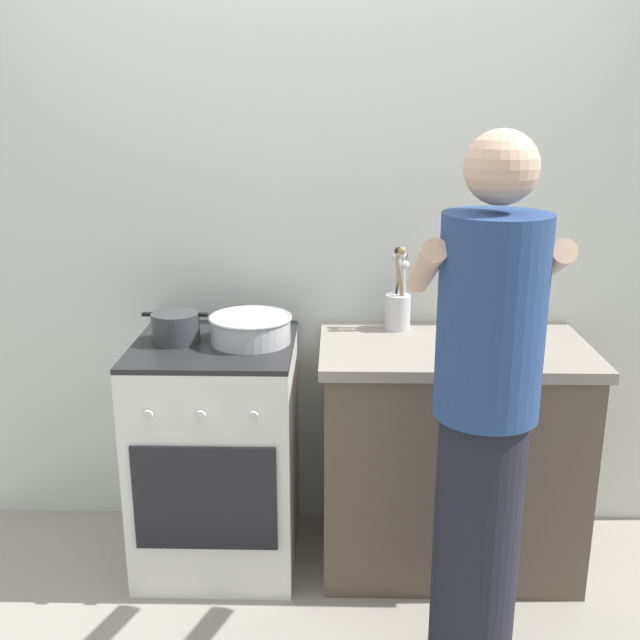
{
  "coord_description": "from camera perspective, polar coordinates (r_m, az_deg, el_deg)",
  "views": [
    {
      "loc": [
        0.11,
        -2.47,
        1.76
      ],
      "look_at": [
        0.05,
        0.12,
        1.0
      ],
      "focal_mm": 41.62,
      "sensor_mm": 36.0,
      "label": 1
    }
  ],
  "objects": [
    {
      "name": "pot",
      "position": [
        2.82,
        -11.03,
        -0.56
      ],
      "size": [
        0.25,
        0.18,
        0.11
      ],
      "color": "#38383D",
      "rests_on": "stove_range"
    },
    {
      "name": "back_wall",
      "position": [
        3.02,
        3.04,
        6.58
      ],
      "size": [
        3.2,
        0.1,
        2.5
      ],
      "color": "silver",
      "rests_on": "ground"
    },
    {
      "name": "oil_bottle",
      "position": [
        2.74,
        14.79,
        -0.11
      ],
      "size": [
        0.06,
        0.06,
        0.26
      ],
      "color": "gold",
      "rests_on": "countertop"
    },
    {
      "name": "person",
      "position": [
        2.22,
        12.46,
        -7.99
      ],
      "size": [
        0.41,
        0.5,
        1.7
      ],
      "color": "black",
      "rests_on": "ground"
    },
    {
      "name": "ground",
      "position": [
        3.04,
        -1.05,
        -19.07
      ],
      "size": [
        6.0,
        6.0,
        0.0
      ],
      "primitive_type": "plane",
      "color": "gray"
    },
    {
      "name": "spice_bottle",
      "position": [
        2.77,
        12.38,
        -1.24
      ],
      "size": [
        0.04,
        0.04,
        0.08
      ],
      "color": "silver",
      "rests_on": "countertop"
    },
    {
      "name": "mixing_bowl",
      "position": [
        2.77,
        -5.36,
        -0.6
      ],
      "size": [
        0.31,
        0.31,
        0.1
      ],
      "color": "#B7B7BC",
      "rests_on": "stove_range"
    },
    {
      "name": "stove_range",
      "position": [
        2.97,
        -7.85,
        -10.04
      ],
      "size": [
        0.6,
        0.62,
        0.9
      ],
      "color": "white",
      "rests_on": "ground"
    },
    {
      "name": "utensil_crock",
      "position": [
        2.92,
        6.03,
        1.27
      ],
      "size": [
        0.1,
        0.1,
        0.33
      ],
      "color": "silver",
      "rests_on": "countertop"
    },
    {
      "name": "countertop",
      "position": [
        2.97,
        9.87,
        -10.11
      ],
      "size": [
        1.0,
        0.6,
        0.9
      ],
      "color": "brown",
      "rests_on": "ground"
    }
  ]
}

